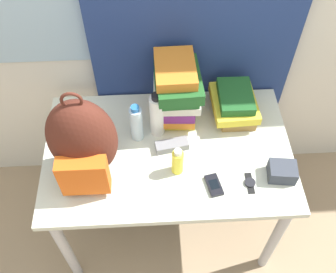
{
  "coord_description": "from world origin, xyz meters",
  "views": [
    {
      "loc": [
        -0.06,
        -0.68,
        2.17
      ],
      "look_at": [
        0.0,
        0.36,
        0.8
      ],
      "focal_mm": 42.0,
      "sensor_mm": 36.0,
      "label": 1
    }
  ],
  "objects_px": {
    "backpack": "(83,143)",
    "sports_bottle": "(157,115)",
    "water_bottle": "(136,123)",
    "wristwatch": "(250,183)",
    "sunscreen_bottle": "(178,162)",
    "book_stack_left": "(176,91)",
    "book_stack_center": "(235,104)",
    "camera_pouch": "(282,172)",
    "cell_phone": "(214,185)",
    "sunglasses_case": "(172,145)"
  },
  "relations": [
    {
      "from": "backpack",
      "to": "sports_bottle",
      "type": "height_order",
      "value": "backpack"
    },
    {
      "from": "water_bottle",
      "to": "sports_bottle",
      "type": "bearing_deg",
      "value": 16.09
    },
    {
      "from": "wristwatch",
      "to": "backpack",
      "type": "bearing_deg",
      "value": 171.29
    },
    {
      "from": "sunscreen_bottle",
      "to": "book_stack_left",
      "type": "bearing_deg",
      "value": 87.48
    },
    {
      "from": "wristwatch",
      "to": "book_stack_center",
      "type": "bearing_deg",
      "value": 91.53
    },
    {
      "from": "camera_pouch",
      "to": "wristwatch",
      "type": "xyz_separation_m",
      "value": [
        -0.14,
        -0.03,
        -0.03
      ]
    },
    {
      "from": "backpack",
      "to": "sports_bottle",
      "type": "xyz_separation_m",
      "value": [
        0.3,
        0.2,
        -0.09
      ]
    },
    {
      "from": "sports_bottle",
      "to": "camera_pouch",
      "type": "xyz_separation_m",
      "value": [
        0.53,
        -0.28,
        -0.08
      ]
    },
    {
      "from": "cell_phone",
      "to": "camera_pouch",
      "type": "distance_m",
      "value": 0.3
    },
    {
      "from": "book_stack_left",
      "to": "sports_bottle",
      "type": "bearing_deg",
      "value": -134.22
    },
    {
      "from": "sports_bottle",
      "to": "sunscreen_bottle",
      "type": "bearing_deg",
      "value": -70.63
    },
    {
      "from": "book_stack_left",
      "to": "book_stack_center",
      "type": "xyz_separation_m",
      "value": [
        0.28,
        -0.01,
        -0.1
      ]
    },
    {
      "from": "book_stack_left",
      "to": "wristwatch",
      "type": "xyz_separation_m",
      "value": [
        0.29,
        -0.4,
        -0.16
      ]
    },
    {
      "from": "water_bottle",
      "to": "camera_pouch",
      "type": "xyz_separation_m",
      "value": [
        0.62,
        -0.25,
        -0.06
      ]
    },
    {
      "from": "cell_phone",
      "to": "sunglasses_case",
      "type": "bearing_deg",
      "value": 128.27
    },
    {
      "from": "sunglasses_case",
      "to": "wristwatch",
      "type": "xyz_separation_m",
      "value": [
        0.32,
        -0.21,
        -0.01
      ]
    },
    {
      "from": "sunglasses_case",
      "to": "wristwatch",
      "type": "bearing_deg",
      "value": -32.59
    },
    {
      "from": "backpack",
      "to": "wristwatch",
      "type": "height_order",
      "value": "backpack"
    },
    {
      "from": "sports_bottle",
      "to": "book_stack_center",
      "type": "bearing_deg",
      "value": 13.41
    },
    {
      "from": "sports_bottle",
      "to": "water_bottle",
      "type": "bearing_deg",
      "value": -163.91
    },
    {
      "from": "sports_bottle",
      "to": "cell_phone",
      "type": "distance_m",
      "value": 0.4
    },
    {
      "from": "water_bottle",
      "to": "book_stack_left",
      "type": "bearing_deg",
      "value": 33.18
    },
    {
      "from": "backpack",
      "to": "water_bottle",
      "type": "distance_m",
      "value": 0.29
    },
    {
      "from": "book_stack_center",
      "to": "sports_bottle",
      "type": "distance_m",
      "value": 0.39
    },
    {
      "from": "book_stack_center",
      "to": "wristwatch",
      "type": "height_order",
      "value": "book_stack_center"
    },
    {
      "from": "book_stack_left",
      "to": "camera_pouch",
      "type": "relative_size",
      "value": 2.57
    },
    {
      "from": "book_stack_left",
      "to": "sunscreen_bottle",
      "type": "distance_m",
      "value": 0.33
    },
    {
      "from": "book_stack_center",
      "to": "sunglasses_case",
      "type": "xyz_separation_m",
      "value": [
        -0.31,
        -0.19,
        -0.05
      ]
    },
    {
      "from": "cell_phone",
      "to": "wristwatch",
      "type": "height_order",
      "value": "cell_phone"
    },
    {
      "from": "cell_phone",
      "to": "wristwatch",
      "type": "xyz_separation_m",
      "value": [
        0.16,
        0.01,
        -0.0
      ]
    },
    {
      "from": "book_stack_left",
      "to": "sports_bottle",
      "type": "distance_m",
      "value": 0.14
    },
    {
      "from": "backpack",
      "to": "cell_phone",
      "type": "relative_size",
      "value": 4.2
    },
    {
      "from": "cell_phone",
      "to": "camera_pouch",
      "type": "height_order",
      "value": "camera_pouch"
    },
    {
      "from": "backpack",
      "to": "wristwatch",
      "type": "bearing_deg",
      "value": -8.71
    },
    {
      "from": "wristwatch",
      "to": "sunglasses_case",
      "type": "bearing_deg",
      "value": 147.41
    },
    {
      "from": "water_bottle",
      "to": "cell_phone",
      "type": "relative_size",
      "value": 1.84
    },
    {
      "from": "backpack",
      "to": "book_stack_center",
      "type": "distance_m",
      "value": 0.75
    },
    {
      "from": "camera_pouch",
      "to": "wristwatch",
      "type": "bearing_deg",
      "value": -167.75
    },
    {
      "from": "book_stack_center",
      "to": "camera_pouch",
      "type": "xyz_separation_m",
      "value": [
        0.15,
        -0.37,
        -0.04
      ]
    },
    {
      "from": "cell_phone",
      "to": "backpack",
      "type": "bearing_deg",
      "value": 168.26
    },
    {
      "from": "cell_phone",
      "to": "sunscreen_bottle",
      "type": "bearing_deg",
      "value": 149.55
    },
    {
      "from": "sunglasses_case",
      "to": "camera_pouch",
      "type": "bearing_deg",
      "value": -20.81
    },
    {
      "from": "sports_bottle",
      "to": "cell_phone",
      "type": "bearing_deg",
      "value": -53.66
    },
    {
      "from": "book_stack_left",
      "to": "sunscreen_bottle",
      "type": "height_order",
      "value": "book_stack_left"
    },
    {
      "from": "water_bottle",
      "to": "wristwatch",
      "type": "bearing_deg",
      "value": -30.17
    },
    {
      "from": "sunglasses_case",
      "to": "wristwatch",
      "type": "distance_m",
      "value": 0.38
    },
    {
      "from": "sunglasses_case",
      "to": "camera_pouch",
      "type": "height_order",
      "value": "camera_pouch"
    },
    {
      "from": "book_stack_left",
      "to": "sunglasses_case",
      "type": "xyz_separation_m",
      "value": [
        -0.03,
        -0.19,
        -0.15
      ]
    },
    {
      "from": "book_stack_center",
      "to": "water_bottle",
      "type": "height_order",
      "value": "water_bottle"
    },
    {
      "from": "backpack",
      "to": "cell_phone",
      "type": "distance_m",
      "value": 0.58
    }
  ]
}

